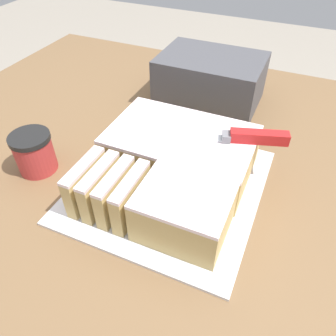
% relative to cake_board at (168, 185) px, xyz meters
% --- Properties ---
extents(ground_plane, '(8.00, 8.00, 0.00)m').
position_rel_cake_board_xyz_m(ground_plane, '(0.00, 0.07, -0.92)').
color(ground_plane, '#9E9384').
extents(countertop, '(1.40, 1.10, 0.92)m').
position_rel_cake_board_xyz_m(countertop, '(0.00, 0.07, -0.46)').
color(countertop, brown).
rests_on(countertop, ground_plane).
extents(cake_board, '(0.35, 0.37, 0.01)m').
position_rel_cake_board_xyz_m(cake_board, '(0.00, 0.00, 0.00)').
color(cake_board, silver).
rests_on(cake_board, countertop).
extents(cake, '(0.28, 0.30, 0.09)m').
position_rel_cake_board_xyz_m(cake, '(0.01, 0.01, 0.05)').
color(cake, tan).
rests_on(cake, cake_board).
extents(knife, '(0.27, 0.10, 0.02)m').
position_rel_cake_board_xyz_m(knife, '(0.12, 0.08, 0.10)').
color(knife, silver).
rests_on(knife, cake).
extents(coffee_cup, '(0.08, 0.08, 0.09)m').
position_rel_cake_board_xyz_m(coffee_cup, '(-0.27, -0.06, 0.04)').
color(coffee_cup, '#B23333').
rests_on(coffee_cup, countertop).
extents(storage_box, '(0.26, 0.19, 0.12)m').
position_rel_cake_board_xyz_m(storage_box, '(-0.03, 0.35, 0.06)').
color(storage_box, '#47474C').
rests_on(storage_box, countertop).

